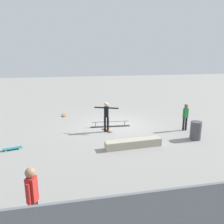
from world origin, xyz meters
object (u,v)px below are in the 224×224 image
object	(u,v)px
skate_ledge	(133,143)
loose_skateboard_teal	(12,148)
skateboard_main	(108,129)
trash_bin	(196,131)
grind_rail	(110,124)
loose_skateboard_orange	(64,115)
skater_main	(106,115)
bystander_red_shirt	(33,197)
bystander_green_shirt	(185,116)

from	to	relation	value
skate_ledge	loose_skateboard_teal	world-z (taller)	skate_ledge
skate_ledge	skateboard_main	bearing A→B (deg)	-73.49
trash_bin	skate_ledge	bearing A→B (deg)	5.88
grind_rail	loose_skateboard_orange	size ratio (longest dim) A/B	2.83
skater_main	trash_bin	size ratio (longest dim) A/B	1.78
loose_skateboard_orange	loose_skateboard_teal	xyz separation A→B (m)	(2.22, 5.31, 0.00)
skateboard_main	skate_ledge	bearing A→B (deg)	-2.61
skateboard_main	loose_skateboard_orange	xyz separation A→B (m)	(2.34, -3.63, 0.00)
bystander_red_shirt	loose_skateboard_teal	world-z (taller)	bystander_red_shirt
skater_main	skate_ledge	bearing A→B (deg)	-47.88
grind_rail	bystander_green_shirt	bearing A→B (deg)	163.41
skate_ledge	skater_main	size ratio (longest dim) A/B	1.60
grind_rail	skateboard_main	world-z (taller)	grind_rail
skate_ledge	loose_skateboard_teal	bearing A→B (deg)	-8.37
loose_skateboard_teal	trash_bin	size ratio (longest dim) A/B	0.91
grind_rail	trash_bin	size ratio (longest dim) A/B	2.53
skate_ledge	grind_rail	bearing A→B (deg)	-81.75
skater_main	bystander_green_shirt	xyz separation A→B (m)	(-4.25, 0.63, -0.10)
loose_skateboard_orange	skater_main	bearing A→B (deg)	-146.75
skateboard_main	loose_skateboard_teal	xyz separation A→B (m)	(4.56, 1.68, 0.00)
bystander_red_shirt	bystander_green_shirt	size ratio (longest dim) A/B	1.14
grind_rail	skate_ledge	world-z (taller)	skate_ledge
bystander_green_shirt	loose_skateboard_orange	xyz separation A→B (m)	(6.50, -4.40, -0.76)
grind_rail	trash_bin	xyz separation A→B (m)	(-3.71, 2.78, 0.31)
grind_rail	bystander_green_shirt	xyz separation A→B (m)	(-3.89, 1.43, 0.70)
skater_main	trash_bin	world-z (taller)	skater_main
skate_ledge	loose_skateboard_teal	xyz separation A→B (m)	(5.29, -0.78, -0.11)
skateboard_main	trash_bin	bearing A→B (deg)	42.91
skate_ledge	loose_skateboard_orange	distance (m)	6.82
loose_skateboard_orange	trash_bin	xyz separation A→B (m)	(-6.33, 5.75, 0.38)
bystander_red_shirt	skateboard_main	bearing A→B (deg)	177.09
loose_skateboard_teal	skateboard_main	bearing A→B (deg)	6.27
skate_ledge	loose_skateboard_teal	size ratio (longest dim) A/B	3.13
skater_main	skateboard_main	bearing A→B (deg)	78.53
skater_main	loose_skateboard_teal	bearing A→B (deg)	-138.23
skater_main	loose_skateboard_teal	xyz separation A→B (m)	(4.47, 1.54, -0.86)
skateboard_main	loose_skateboard_teal	world-z (taller)	same
loose_skateboard_teal	trash_bin	world-z (taller)	trash_bin
loose_skateboard_teal	bystander_green_shirt	bearing A→B (deg)	-7.95
bystander_green_shirt	loose_skateboard_orange	distance (m)	7.89
skateboard_main	bystander_green_shirt	world-z (taller)	bystander_green_shirt
skate_ledge	skateboard_main	world-z (taller)	skate_ledge
loose_skateboard_teal	skater_main	bearing A→B (deg)	5.13
skate_ledge	bystander_green_shirt	size ratio (longest dim) A/B	1.75
skate_ledge	trash_bin	xyz separation A→B (m)	(-3.26, -0.34, 0.27)
loose_skateboard_orange	loose_skateboard_teal	world-z (taller)	same
bystander_red_shirt	loose_skateboard_orange	bearing A→B (deg)	-162.82
skate_ledge	loose_skateboard_teal	distance (m)	5.35
bystander_red_shirt	loose_skateboard_teal	bearing A→B (deg)	-142.14
bystander_red_shirt	trash_bin	xyz separation A→B (m)	(-6.96, -4.69, -0.50)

